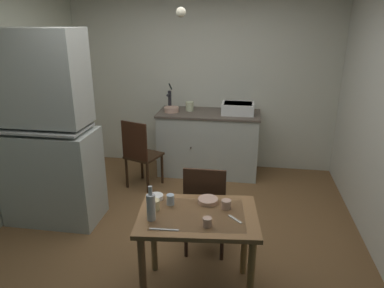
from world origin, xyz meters
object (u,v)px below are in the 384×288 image
(dining_table, at_px, (198,228))
(serving_bowl_wide, at_px, (208,201))
(sink_basin, at_px, (238,108))
(teacup_cream, at_px, (154,205))
(hand_pump, at_px, (170,99))
(chair_far_side, at_px, (205,208))
(chair_by_counter, at_px, (140,153))
(mixing_bowl_counter, at_px, (172,109))
(glass_bottle, at_px, (151,206))
(hutch_cabinet, at_px, (47,137))

(dining_table, bearing_deg, serving_bowl_wide, 74.00)
(sink_basin, relative_size, teacup_cream, 5.17)
(sink_basin, relative_size, hand_pump, 1.13)
(hand_pump, xyz_separation_m, teacup_cream, (0.42, -2.49, -0.30))
(sink_basin, height_order, chair_far_side, sink_basin)
(sink_basin, bearing_deg, chair_by_counter, -152.16)
(serving_bowl_wide, bearing_deg, mixing_bowl_counter, 109.35)
(mixing_bowl_counter, xyz_separation_m, teacup_cream, (0.38, -2.40, -0.16))
(hand_pump, xyz_separation_m, serving_bowl_wide, (0.83, -2.32, -0.32))
(teacup_cream, bearing_deg, sink_basin, 77.31)
(dining_table, distance_m, chair_far_side, 0.57)
(sink_basin, height_order, teacup_cream, sink_basin)
(serving_bowl_wide, distance_m, teacup_cream, 0.44)
(sink_basin, xyz_separation_m, serving_bowl_wide, (-0.15, -2.27, -0.23))
(dining_table, xyz_separation_m, serving_bowl_wide, (0.06, 0.19, 0.14))
(hand_pump, bearing_deg, glass_bottle, -80.59)
(sink_basin, height_order, mixing_bowl_counter, sink_basin)
(mixing_bowl_counter, height_order, glass_bottle, glass_bottle)
(serving_bowl_wide, xyz_separation_m, glass_bottle, (-0.39, -0.33, 0.09))
(dining_table, height_order, teacup_cream, teacup_cream)
(mixing_bowl_counter, bearing_deg, teacup_cream, -81.08)
(teacup_cream, bearing_deg, chair_by_counter, 110.51)
(dining_table, xyz_separation_m, teacup_cream, (-0.35, 0.02, 0.16))
(hutch_cabinet, height_order, chair_by_counter, hutch_cabinet)
(mixing_bowl_counter, bearing_deg, glass_bottle, -81.26)
(sink_basin, bearing_deg, glass_bottle, -101.64)
(teacup_cream, relative_size, glass_bottle, 0.31)
(hutch_cabinet, xyz_separation_m, chair_far_side, (1.74, -0.36, -0.49))
(chair_far_side, bearing_deg, teacup_cream, -122.92)
(glass_bottle, bearing_deg, chair_by_counter, 109.44)
(hutch_cabinet, relative_size, teacup_cream, 24.53)
(sink_basin, height_order, serving_bowl_wide, sink_basin)
(chair_far_side, bearing_deg, hand_pump, 111.33)
(hand_pump, bearing_deg, sink_basin, -2.66)
(dining_table, height_order, chair_by_counter, chair_by_counter)
(hutch_cabinet, height_order, sink_basin, hutch_cabinet)
(hutch_cabinet, xyz_separation_m, teacup_cream, (1.40, -0.89, -0.19))
(dining_table, bearing_deg, glass_bottle, -158.38)
(serving_bowl_wide, bearing_deg, glass_bottle, -140.01)
(hand_pump, height_order, mixing_bowl_counter, hand_pump)
(hutch_cabinet, distance_m, chair_by_counter, 1.26)
(sink_basin, bearing_deg, teacup_cream, -102.69)
(glass_bottle, bearing_deg, mixing_bowl_counter, 98.74)
(hutch_cabinet, distance_m, glass_bottle, 1.77)
(hand_pump, xyz_separation_m, mixing_bowl_counter, (0.05, -0.10, -0.13))
(dining_table, distance_m, chair_by_counter, 2.09)
(teacup_cream, bearing_deg, glass_bottle, -84.06)
(sink_basin, height_order, hand_pump, hand_pump)
(mixing_bowl_counter, height_order, chair_by_counter, mixing_bowl_counter)
(mixing_bowl_counter, distance_m, chair_far_side, 2.05)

